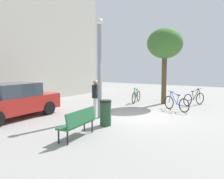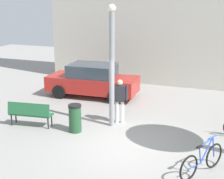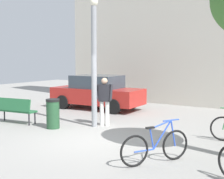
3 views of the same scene
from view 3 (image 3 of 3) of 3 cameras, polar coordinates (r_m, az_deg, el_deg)
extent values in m
plane|color=gray|center=(9.56, -2.86, -8.78)|extent=(36.00, 36.00, 0.00)
cube|color=beige|center=(17.18, 14.76, 12.46)|extent=(14.13, 2.00, 8.92)
cylinder|color=gray|center=(11.08, -3.14, 3.90)|extent=(0.19, 0.19, 4.08)
sphere|color=#F2EACC|center=(11.22, -3.21, 15.00)|extent=(0.28, 0.28, 0.28)
cylinder|color=white|center=(11.41, -0.83, -4.20)|extent=(0.14, 0.14, 0.85)
cylinder|color=white|center=(11.46, -1.80, -4.16)|extent=(0.14, 0.14, 0.85)
cube|color=#232328|center=(11.33, -1.33, -0.57)|extent=(0.45, 0.34, 0.60)
sphere|color=tan|center=(11.30, -1.33, 1.50)|extent=(0.22, 0.22, 0.22)
cylinder|color=#232328|center=(11.22, -0.16, -0.48)|extent=(0.16, 0.25, 0.55)
cylinder|color=#232328|center=(11.35, -2.61, -0.41)|extent=(0.16, 0.25, 0.55)
cube|color=#236038|center=(12.35, -16.41, -3.55)|extent=(1.64, 0.65, 0.06)
cube|color=#236038|center=(12.18, -17.04, -2.52)|extent=(1.60, 0.33, 0.44)
cylinder|color=black|center=(12.99, -18.27, -4.23)|extent=(0.05, 0.05, 0.42)
cylinder|color=black|center=(12.05, -13.31, -4.86)|extent=(0.05, 0.05, 0.42)
cylinder|color=black|center=(11.81, -14.29, -5.10)|extent=(0.05, 0.05, 0.42)
torus|color=black|center=(7.83, 10.96, -9.48)|extent=(0.40, 0.64, 0.71)
torus|color=black|center=(7.23, 3.92, -10.67)|extent=(0.40, 0.64, 0.71)
cylinder|color=blue|center=(7.55, 8.79, -7.78)|extent=(0.28, 0.45, 0.64)
cylinder|color=blue|center=(7.47, 8.50, -6.08)|extent=(0.32, 0.52, 0.18)
cylinder|color=blue|center=(7.41, 6.96, -8.62)|extent=(0.10, 0.14, 0.48)
cylinder|color=blue|center=(7.37, 5.62, -10.58)|extent=(0.28, 0.45, 0.04)
cylinder|color=blue|center=(7.72, 10.62, -7.51)|extent=(0.11, 0.16, 0.63)
cube|color=black|center=(7.32, 6.66, -6.66)|extent=(0.17, 0.21, 0.04)
cylinder|color=blue|center=(7.62, 10.27, -5.30)|extent=(0.25, 0.40, 0.03)
torus|color=black|center=(9.88, 18.78, -6.49)|extent=(0.71, 0.18, 0.71)
cube|color=#AD231E|center=(15.01, -2.60, -1.05)|extent=(4.28, 1.91, 0.70)
cube|color=#333D47|center=(14.95, -2.61, 1.35)|extent=(2.17, 1.67, 0.60)
cylinder|color=black|center=(15.07, 3.38, -2.18)|extent=(0.65, 0.25, 0.64)
cylinder|color=black|center=(13.68, 0.34, -2.98)|extent=(0.65, 0.25, 0.64)
cylinder|color=black|center=(16.46, -5.03, -1.52)|extent=(0.65, 0.25, 0.64)
cylinder|color=black|center=(15.19, -8.53, -2.17)|extent=(0.65, 0.25, 0.64)
cylinder|color=#234C2D|center=(11.13, -10.27, -4.39)|extent=(0.44, 0.44, 0.91)
cylinder|color=black|center=(11.06, -10.32, -1.86)|extent=(0.46, 0.46, 0.08)
camera|label=1|loc=(15.11, -45.33, 3.66)|focal=36.85mm
camera|label=2|loc=(3.78, -95.76, 34.95)|focal=53.33mm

